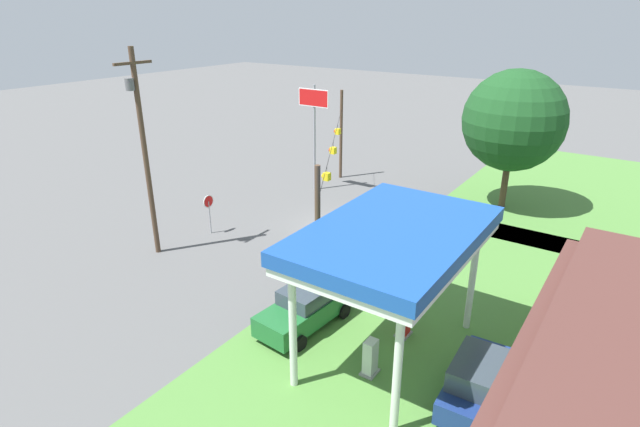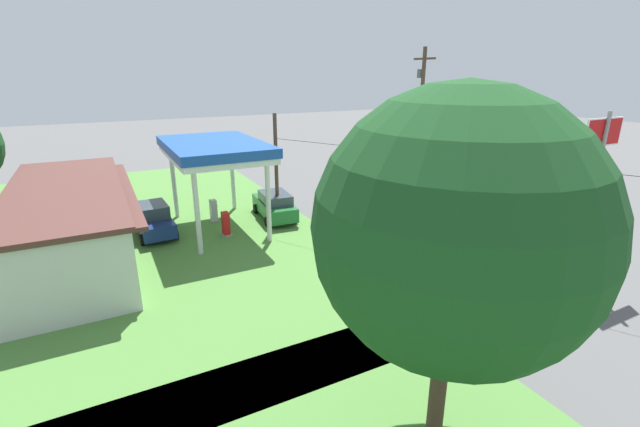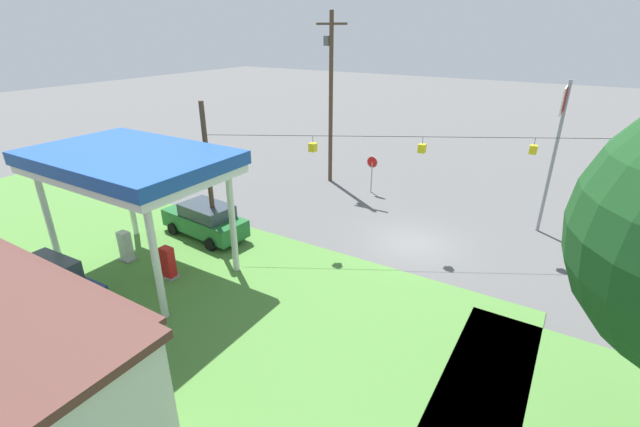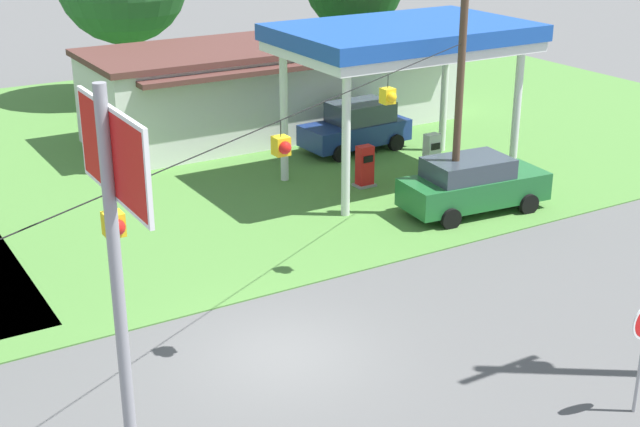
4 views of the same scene
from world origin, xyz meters
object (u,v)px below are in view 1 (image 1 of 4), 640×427
Objects in this scene: stop_sign_roadside at (209,206)px; stop_sign_overhead at (314,115)px; utility_pole_main at (143,146)px; car_at_pumps_rear at (479,381)px; gas_station_canopy at (394,241)px; fuel_pump_far at (370,359)px; gas_station_store at (630,388)px; fuel_pump_near at (404,321)px; car_at_pumps_front at (307,305)px; tree_west_verge at (514,121)px.

stop_sign_roadside is 0.31× the size of stop_sign_overhead.
stop_sign_roadside is 0.22× the size of utility_pole_main.
utility_pole_main is (-1.53, -18.97, 5.26)m from car_at_pumps_rear.
stop_sign_overhead is at bearing 46.25° from car_at_pumps_rear.
gas_station_canopy is 4.56m from fuel_pump_far.
car_at_pumps_rear is (1.18, -4.25, -0.94)m from gas_station_store.
fuel_pump_far is 0.34× the size of car_at_pumps_rear.
fuel_pump_near is 14.83m from stop_sign_roadside.
car_at_pumps_front is at bearing -87.77° from gas_station_canopy.
gas_station_canopy reaches higher than car_at_pumps_rear.
utility_pole_main is at bearing -93.12° from gas_station_canopy.
tree_west_verge reaches higher than stop_sign_roadside.
gas_station_canopy reaches higher than car_at_pumps_front.
gas_station_store is 26.44m from stop_sign_overhead.
stop_sign_roadside reaches higher than car_at_pumps_front.
car_at_pumps_rear is at bearing 90.92° from car_at_pumps_front.
tree_west_verge reaches higher than gas_station_store.
tree_west_verge reaches higher than car_at_pumps_rear.
fuel_pump_far is at bearing 76.10° from car_at_pumps_front.
gas_station_store reaches higher than fuel_pump_near.
utility_pole_main reaches higher than car_at_pumps_front.
tree_west_verge is at bearing 10.55° from car_at_pumps_rear.
gas_station_canopy is 3.40× the size of stop_sign_roadside.
gas_station_canopy is 5.63m from car_at_pumps_rear.
car_at_pumps_rear is at bearing 60.64° from fuel_pump_near.
gas_station_store is 3.24× the size of car_at_pumps_front.
tree_west_verge reaches higher than fuel_pump_near.
car_at_pumps_rear is at bearing -74.46° from gas_station_store.
utility_pole_main reaches higher than stop_sign_overhead.
car_at_pumps_front reaches higher than fuel_pump_far.
car_at_pumps_rear is (0.55, 7.70, 0.02)m from car_at_pumps_front.
car_at_pumps_rear is at bearing -105.61° from stop_sign_roadside.
gas_station_canopy is at bearing 97.25° from car_at_pumps_front.
gas_station_canopy is 5.60m from car_at_pumps_front.
gas_station_store reaches higher than fuel_pump_far.
stop_sign_roadside is at bearing -106.97° from gas_station_canopy.
fuel_pump_near is (-1.47, -0.00, -4.32)m from gas_station_canopy.
car_at_pumps_rear is 19.74m from utility_pole_main.
tree_west_verge reaches higher than car_at_pumps_front.
gas_station_canopy is 0.90× the size of tree_west_verge.
stop_sign_roadside is at bearing 170.20° from utility_pole_main.
stop_sign_overhead is (-15.42, -17.69, 4.82)m from car_at_pumps_rear.
fuel_pump_far is at bearing 98.54° from car_at_pumps_rear.
stop_sign_roadside is 0.26× the size of tree_west_verge.
tree_west_verge is (-17.61, -0.79, 5.40)m from fuel_pump_near.
gas_station_store is 1.44× the size of utility_pole_main.
utility_pole_main is (0.64, -15.11, 5.53)m from fuel_pump_near.
stop_sign_overhead reaches higher than fuel_pump_near.
car_at_pumps_rear is at bearing 48.92° from stop_sign_overhead.
stop_sign_overhead is (-10.29, 0.66, 3.99)m from stop_sign_roadside.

